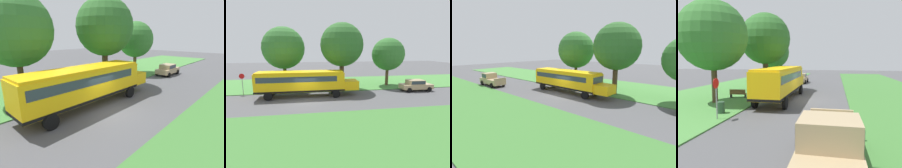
{
  "view_description": "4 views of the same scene",
  "coord_description": "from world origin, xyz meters",
  "views": [
    {
      "loc": [
        7.99,
        -8.86,
        5.37
      ],
      "look_at": [
        -1.44,
        1.62,
        1.57
      ],
      "focal_mm": 28.0,
      "sensor_mm": 36.0,
      "label": 1
    },
    {
      "loc": [
        19.37,
        0.43,
        5.87
      ],
      "look_at": [
        -1.87,
        3.97,
        1.52
      ],
      "focal_mm": 28.0,
      "sensor_mm": 36.0,
      "label": 2
    },
    {
      "loc": [
        16.22,
        15.64,
        6.05
      ],
      "look_at": [
        -0.98,
        0.12,
        1.47
      ],
      "focal_mm": 28.0,
      "sensor_mm": 36.0,
      "label": 3
    },
    {
      "loc": [
        2.84,
        -20.7,
        3.91
      ],
      "look_at": [
        -1.7,
        1.0,
        1.41
      ],
      "focal_mm": 35.0,
      "sensor_mm": 36.0,
      "label": 4
    }
  ],
  "objects": [
    {
      "name": "grass_verge",
      "position": [
        -10.0,
        0.0,
        0.04
      ],
      "size": [
        12.0,
        80.0,
        0.08
      ],
      "primitive_type": "cube",
      "color": "#47843D",
      "rests_on": "ground"
    },
    {
      "name": "oak_tree_beside_bus",
      "position": [
        -7.87,
        -3.23,
        6.09
      ],
      "size": [
        6.12,
        6.12,
        9.04
      ],
      "color": "#4C3826",
      "rests_on": "ground"
    },
    {
      "name": "oak_tree_roadside_mid",
      "position": [
        -5.71,
        5.35,
        6.37
      ],
      "size": [
        6.16,
        6.16,
        9.51
      ],
      "color": "#4C3826",
      "rests_on": "ground"
    },
    {
      "name": "school_bus",
      "position": [
        -2.25,
        -0.33,
        1.92
      ],
      "size": [
        2.84,
        12.42,
        3.16
      ],
      "color": "yellow",
      "rests_on": "ground"
    },
    {
      "name": "grass_far_side",
      "position": [
        9.0,
        0.0,
        0.04
      ],
      "size": [
        10.0,
        80.0,
        0.07
      ],
      "primitive_type": "cube",
      "color": "#3D7533",
      "rests_on": "ground"
    },
    {
      "name": "oak_tree_far_end",
      "position": [
        -7.01,
        12.73,
        4.98
      ],
      "size": [
        5.1,
        5.1,
        7.58
      ],
      "color": "brown",
      "rests_on": "ground"
    },
    {
      "name": "trash_bin",
      "position": [
        -5.17,
        -6.7,
        0.45
      ],
      "size": [
        0.56,
        0.56,
        0.9
      ],
      "primitive_type": "cylinder",
      "color": "#2D4C33",
      "rests_on": "ground"
    },
    {
      "name": "park_bench",
      "position": [
        -6.79,
        -0.42,
        0.47
      ],
      "size": [
        1.65,
        0.71,
        0.92
      ],
      "color": "brown",
      "rests_on": "ground"
    },
    {
      "name": "car_tan_nearest",
      "position": [
        -2.8,
        15.33,
        0.88
      ],
      "size": [
        2.02,
        4.4,
        1.56
      ],
      "color": "tan",
      "rests_on": "ground"
    },
    {
      "name": "stop_sign",
      "position": [
        -4.6,
        -8.18,
        1.74
      ],
      "size": [
        0.08,
        0.68,
        2.74
      ],
      "color": "gray",
      "rests_on": "ground"
    },
    {
      "name": "ground_plane",
      "position": [
        0.0,
        0.0,
        0.0
      ],
      "size": [
        120.0,
        120.0,
        0.0
      ],
      "primitive_type": "plane",
      "color": "#4C4C4F"
    }
  ]
}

